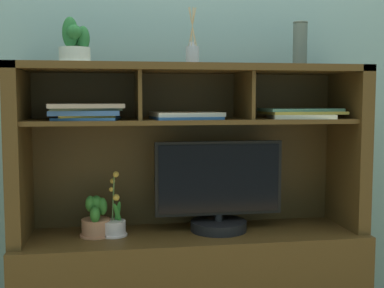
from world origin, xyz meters
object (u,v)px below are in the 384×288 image
(potted_orchid, at_px, (114,225))
(magazine_stack_centre, at_px, (85,111))
(tv_monitor, at_px, (219,193))
(potted_succulent, at_px, (75,47))
(potted_fern, at_px, (96,220))
(diffuser_bottle, at_px, (192,54))
(ceramic_vase, at_px, (300,44))
(media_console, at_px, (192,261))
(magazine_stack_left, at_px, (186,116))
(magazine_stack_right, at_px, (301,113))

(potted_orchid, distance_m, magazine_stack_centre, 0.52)
(tv_monitor, xyz_separation_m, potted_succulent, (-0.63, -0.02, 0.65))
(magazine_stack_centre, height_order, potted_succulent, potted_succulent)
(potted_fern, bearing_deg, magazine_stack_centre, -137.61)
(diffuser_bottle, height_order, ceramic_vase, diffuser_bottle)
(potted_succulent, bearing_deg, tv_monitor, 2.01)
(potted_orchid, bearing_deg, diffuser_bottle, -0.20)
(media_console, xyz_separation_m, diffuser_bottle, (0.00, -0.02, 0.95))
(tv_monitor, height_order, magazine_stack_left, magazine_stack_left)
(tv_monitor, xyz_separation_m, magazine_stack_centre, (-0.60, -0.03, 0.38))
(media_console, distance_m, ceramic_vase, 1.12)
(magazine_stack_left, height_order, potted_succulent, potted_succulent)
(tv_monitor, xyz_separation_m, potted_fern, (-0.56, 0.00, -0.10))
(potted_fern, distance_m, potted_succulent, 0.76)
(tv_monitor, relative_size, diffuser_bottle, 2.34)
(ceramic_vase, bearing_deg, potted_fern, -179.27)
(magazine_stack_right, bearing_deg, potted_orchid, 179.49)
(magazine_stack_left, height_order, ceramic_vase, ceramic_vase)
(magazine_stack_centre, xyz_separation_m, magazine_stack_right, (0.98, 0.02, -0.01))
(magazine_stack_centre, relative_size, magazine_stack_right, 0.91)
(magazine_stack_left, bearing_deg, potted_orchid, 178.52)
(tv_monitor, xyz_separation_m, ceramic_vase, (0.38, 0.01, 0.69))
(potted_fern, distance_m, ceramic_vase, 1.23)
(diffuser_bottle, relative_size, ceramic_vase, 1.22)
(magazine_stack_left, bearing_deg, magazine_stack_centre, -177.85)
(magazine_stack_right, xyz_separation_m, diffuser_bottle, (-0.51, 0.01, 0.26))
(potted_succulent, relative_size, ceramic_vase, 0.94)
(potted_fern, relative_size, magazine_stack_right, 0.48)
(magazine_stack_centre, xyz_separation_m, ceramic_vase, (0.98, 0.05, 0.31))
(tv_monitor, relative_size, magazine_stack_right, 1.56)
(magazine_stack_right, bearing_deg, media_console, 177.34)
(tv_monitor, distance_m, magazine_stack_left, 0.39)
(potted_orchid, xyz_separation_m, diffuser_bottle, (0.35, -0.00, 0.76))
(tv_monitor, distance_m, potted_fern, 0.57)
(potted_fern, xyz_separation_m, magazine_stack_centre, (-0.04, -0.03, 0.48))
(media_console, height_order, magazine_stack_right, media_console)
(magazine_stack_right, distance_m, ceramic_vase, 0.32)
(tv_monitor, bearing_deg, diffuser_bottle, -176.39)
(magazine_stack_centre, bearing_deg, potted_succulent, 165.47)
(magazine_stack_centre, distance_m, potted_succulent, 0.28)
(potted_orchid, bearing_deg, ceramic_vase, 1.36)
(media_console, height_order, potted_fern, media_console)
(potted_orchid, distance_m, diffuser_bottle, 0.84)
(potted_orchid, bearing_deg, potted_succulent, -174.17)
(potted_orchid, height_order, potted_fern, potted_orchid)
(media_console, relative_size, ceramic_vase, 7.61)
(potted_fern, bearing_deg, potted_succulent, -161.81)
(potted_orchid, height_order, ceramic_vase, ceramic_vase)
(magazine_stack_left, bearing_deg, diffuser_bottle, 13.39)
(potted_fern, relative_size, ceramic_vase, 0.88)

